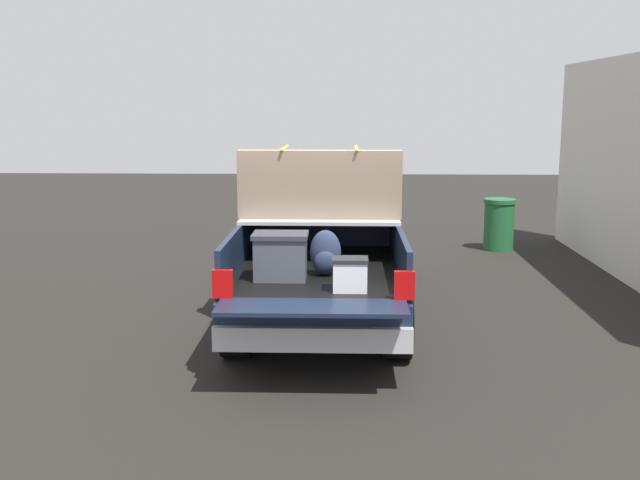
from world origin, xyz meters
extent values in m
plane|color=black|center=(0.00, 0.00, 0.00)|extent=(40.00, 40.00, 0.00)
cube|color=#162138|center=(0.00, 0.00, 0.63)|extent=(5.50, 1.92, 0.44)
cube|color=black|center=(-1.20, 0.00, 0.87)|extent=(2.80, 1.80, 0.04)
cube|color=#162138|center=(-1.20, 0.93, 1.10)|extent=(2.80, 0.06, 0.50)
cube|color=#162138|center=(-1.20, -0.93, 1.10)|extent=(2.80, 0.06, 0.50)
cube|color=#162138|center=(0.17, 0.00, 1.10)|extent=(0.06, 1.80, 0.50)
cube|color=#162138|center=(-2.88, 0.00, 0.87)|extent=(0.55, 1.80, 0.04)
cube|color=#B2B2B7|center=(-0.43, 0.00, 1.37)|extent=(1.25, 1.92, 0.04)
cube|color=#162138|center=(1.35, 0.00, 1.10)|extent=(2.30, 1.92, 0.50)
cube|color=#2D3842|center=(1.25, 0.00, 1.61)|extent=(1.94, 1.76, 0.52)
cube|color=#162138|center=(2.70, 0.00, 1.04)|extent=(0.40, 1.82, 0.38)
cube|color=#B2B2B7|center=(-2.72, 0.00, 0.53)|extent=(0.24, 1.92, 0.24)
cube|color=red|center=(-2.62, 0.88, 1.03)|extent=(0.06, 0.20, 0.28)
cube|color=red|center=(-2.62, -0.88, 1.03)|extent=(0.06, 0.20, 0.28)
cylinder|color=black|center=(1.75, 0.88, 0.44)|extent=(0.87, 0.30, 0.87)
cylinder|color=black|center=(1.75, -0.88, 0.44)|extent=(0.87, 0.30, 0.87)
cylinder|color=black|center=(-1.75, 0.88, 0.44)|extent=(0.87, 0.30, 0.87)
cylinder|color=black|center=(-1.75, -0.88, 0.44)|extent=(0.87, 0.30, 0.87)
cube|color=#474C56|center=(-1.81, 0.38, 1.12)|extent=(0.40, 0.55, 0.45)
cube|color=#31353C|center=(-1.81, 0.38, 1.37)|extent=(0.44, 0.59, 0.05)
ellipsoid|color=#283351|center=(-1.59, -0.09, 1.14)|extent=(0.20, 0.34, 0.50)
ellipsoid|color=#283351|center=(-1.70, -0.09, 1.07)|extent=(0.09, 0.24, 0.22)
cube|color=white|center=(-2.30, -0.36, 1.04)|extent=(0.26, 0.34, 0.30)
cube|color=#262628|center=(-2.30, -0.36, 1.21)|extent=(0.28, 0.36, 0.04)
cube|color=#84705B|center=(-0.43, 0.00, 1.60)|extent=(0.81, 1.96, 0.42)
cube|color=#84705B|center=(-0.75, 0.00, 2.01)|extent=(0.16, 1.96, 0.40)
cube|color=#84705B|center=(-0.38, 0.88, 1.92)|extent=(0.57, 0.20, 0.22)
cube|color=#84705B|center=(-0.38, -0.88, 1.92)|extent=(0.57, 0.20, 0.22)
cube|color=yellow|center=(-0.43, 0.44, 2.22)|extent=(0.91, 0.03, 0.02)
cube|color=yellow|center=(-0.43, -0.44, 2.22)|extent=(0.91, 0.03, 0.02)
cylinder|color=#1E592D|center=(4.49, -3.24, 0.45)|extent=(0.56, 0.56, 0.90)
cylinder|color=#1E592D|center=(4.49, -3.24, 0.94)|extent=(0.60, 0.60, 0.08)
camera|label=1|loc=(-9.64, -0.30, 2.75)|focal=41.99mm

